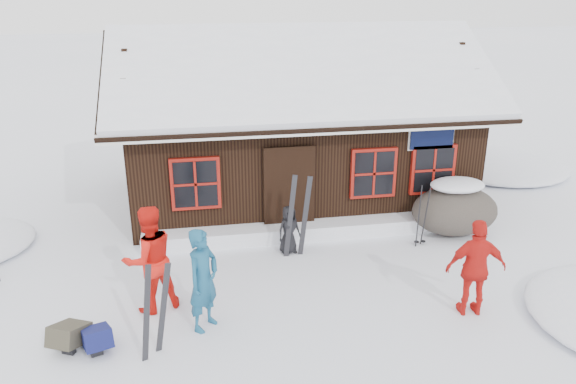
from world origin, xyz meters
name	(u,v)px	position (x,y,z in m)	size (l,w,h in m)	color
ground	(265,294)	(0.00, 0.00, 0.00)	(120.00, 120.00, 0.00)	white
mountain_hut	(294,137)	(1.50, 4.98, 1.58)	(8.90, 6.09, 4.42)	black
snow_drift	(317,229)	(1.50, 2.25, 0.17)	(7.60, 0.60, 0.35)	white
snow_mounds	(328,243)	(1.65, 1.86, 0.00)	(20.60, 13.20, 0.48)	white
skier_teal	(203,280)	(-1.09, -0.84, 0.87)	(0.63, 0.42, 1.74)	navy
skier_orange_left	(150,259)	(-1.95, -0.12, 0.95)	(0.92, 0.72, 1.90)	red
skier_orange_right	(476,268)	(3.38, -1.23, 0.86)	(1.00, 0.42, 1.71)	red
skier_crouched	(289,230)	(0.74, 1.59, 0.52)	(0.51, 0.33, 1.04)	black
boulder	(455,209)	(4.56, 1.91, 0.58)	(1.94, 1.46, 1.14)	#4B433C
ski_pair_left	(155,312)	(-1.83, -1.42, 0.73)	(0.54, 0.26, 1.55)	black
ski_pair_right	(298,217)	(0.89, 1.43, 0.85)	(0.58, 0.19, 1.80)	black
ski_poles	(422,217)	(3.58, 1.43, 0.66)	(0.25, 0.12, 1.40)	black
backpack_blue	(97,342)	(-2.75, -1.17, 0.15)	(0.41, 0.54, 0.29)	#12164D
backpack_olive	(70,339)	(-3.18, -1.03, 0.16)	(0.43, 0.57, 0.31)	#3C382B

